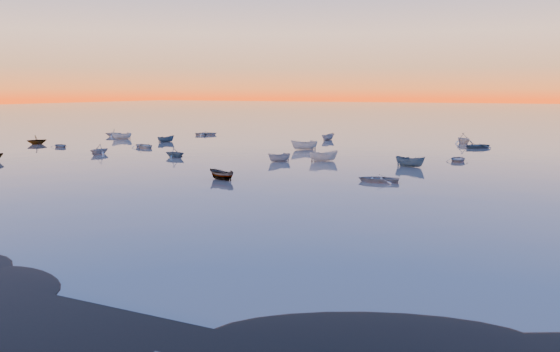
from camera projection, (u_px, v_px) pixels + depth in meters
The scene contains 4 objects.
ground at pixel (437, 134), 116.78m from camera, with size 600.00×600.00×0.00m, color #6F645D.
mud_lobes at pixel (91, 282), 26.46m from camera, with size 140.00×6.00×0.07m, color black, non-canonical shape.
moored_fleet at pixel (380, 158), 74.75m from camera, with size 124.00×58.00×1.20m, color beige, non-canonical shape.
boat_near_left at pixel (60, 147), 89.19m from camera, with size 3.60×1.50×0.90m, color slate.
Camera 1 is at (19.09, -20.02, 9.23)m, focal length 35.00 mm.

